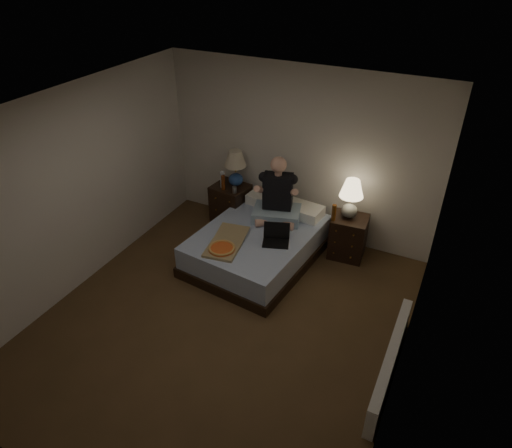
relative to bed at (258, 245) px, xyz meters
The scene contains 19 objects.
floor 1.32m from the bed, 82.54° to the right, with size 4.00×4.50×0.00m, color brown.
ceiling 2.62m from the bed, 82.54° to the right, with size 4.00×4.50×0.00m, color white.
wall_back 1.41m from the bed, 80.07° to the left, with size 4.00×2.50×0.00m, color silver.
wall_front 3.69m from the bed, 87.27° to the right, with size 4.00×2.50×0.00m, color silver.
wall_left 2.46m from the bed, 144.89° to the right, with size 4.50×2.50×0.00m, color silver.
wall_right 2.72m from the bed, 30.70° to the right, with size 4.50×2.50×0.00m, color silver.
bed is the anchor object (origin of this frame).
nightstand_left 1.02m from the bed, 140.32° to the left, with size 0.51×0.46×0.66m, color black.
nightstand_right 1.27m from the bed, 30.55° to the left, with size 0.47×0.43×0.62m, color black.
lamp_left 1.24m from the bed, 135.07° to the left, with size 0.32×0.32×0.56m, color #26488D, non-canonical shape.
lamp_right 1.41m from the bed, 32.27° to the left, with size 0.32×0.32×0.56m, color gray, non-canonical shape.
water_bottle 1.17m from the bed, 146.54° to the left, with size 0.07×0.07×0.25m, color silver.
soda_can 0.93m from the bed, 141.71° to the left, with size 0.07×0.07×0.10m, color #A7A8A3.
beer_bottle_left 1.11m from the bed, 147.98° to the left, with size 0.06×0.06×0.23m, color #5D280D.
beer_bottle_right 1.14m from the bed, 29.06° to the left, with size 0.06×0.06×0.23m, color #5F310D.
person 0.81m from the bed, 76.28° to the left, with size 0.66×0.52×0.93m, color black, non-canonical shape.
laptop 0.51m from the bed, 23.82° to the right, with size 0.34×0.28×0.24m, color black, non-canonical shape.
pizza_box 0.70m from the bed, 108.32° to the right, with size 0.40×0.76×0.08m, color tan, non-canonical shape.
radiator 2.42m from the bed, 30.00° to the right, with size 0.10×1.60×0.40m, color silver.
Camera 1 is at (2.10, -3.34, 3.89)m, focal length 32.00 mm.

